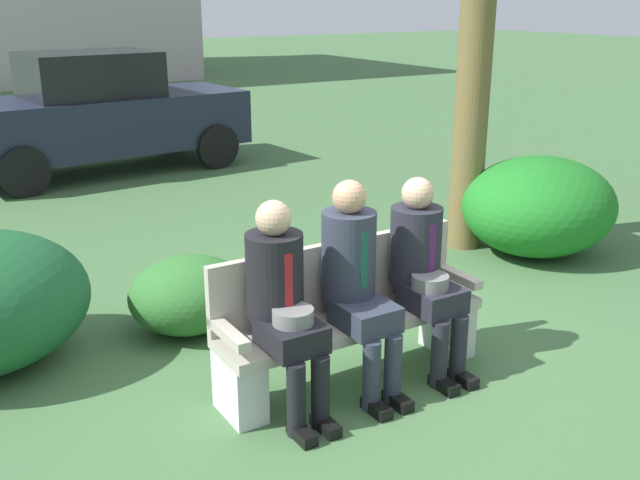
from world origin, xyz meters
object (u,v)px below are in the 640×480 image
object	(u,v)px
park_bench	(348,318)
shrub_near_bench	(539,206)
seated_man_left	(283,299)
seated_man_middle	(356,277)
parked_car_far	(101,113)
seated_man_right	(424,266)
shrub_mid_lawn	(189,294)

from	to	relation	value
park_bench	shrub_near_bench	world-z (taller)	shrub_near_bench
seated_man_left	seated_man_middle	world-z (taller)	seated_man_middle
seated_man_middle	shrub_near_bench	distance (m)	3.20
seated_man_middle	parked_car_far	distance (m)	6.94
seated_man_middle	parked_car_far	size ratio (longest dim) A/B	0.33
seated_man_right	seated_man_middle	bearing A→B (deg)	178.84
park_bench	parked_car_far	size ratio (longest dim) A/B	0.45
seated_man_right	shrub_mid_lawn	distance (m)	1.80
seated_man_left	park_bench	bearing A→B (deg)	13.52
shrub_mid_lawn	shrub_near_bench	bearing A→B (deg)	-2.19
seated_man_middle	shrub_mid_lawn	distance (m)	1.53
parked_car_far	shrub_near_bench	bearing A→B (deg)	-65.87
seated_man_left	shrub_mid_lawn	distance (m)	1.42
seated_man_middle	seated_man_right	bearing A→B (deg)	-1.16
seated_man_middle	parked_car_far	world-z (taller)	parked_car_far
park_bench	shrub_near_bench	size ratio (longest dim) A/B	1.19
seated_man_right	parked_car_far	bearing A→B (deg)	91.13
seated_man_middle	seated_man_left	bearing A→B (deg)	-178.82
park_bench	seated_man_right	distance (m)	0.60
seated_man_left	shrub_mid_lawn	bearing A→B (deg)	92.56
seated_man_left	shrub_near_bench	distance (m)	3.69
park_bench	shrub_mid_lawn	size ratio (longest dim) A/B	2.00
shrub_mid_lawn	parked_car_far	world-z (taller)	parked_car_far
seated_man_left	seated_man_middle	distance (m)	0.52
park_bench	seated_man_left	size ratio (longest dim) A/B	1.41
park_bench	shrub_mid_lawn	xyz separation A→B (m)	(-0.61, 1.22, -0.14)
seated_man_middle	shrub_near_bench	size ratio (longest dim) A/B	0.88
parked_car_far	seated_man_left	bearing A→B (deg)	-97.48
seated_man_left	shrub_mid_lawn	xyz separation A→B (m)	(-0.06, 1.35, -0.44)
seated_man_left	seated_man_right	distance (m)	1.05
shrub_near_bench	park_bench	bearing A→B (deg)	-159.75
seated_man_right	shrub_mid_lawn	size ratio (longest dim) A/B	1.43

